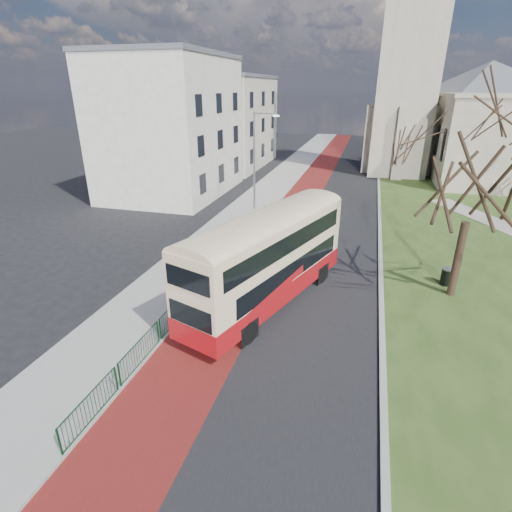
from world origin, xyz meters
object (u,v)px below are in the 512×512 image
(bus, at_px, (268,256))
(winter_tree_near, at_px, (480,157))
(streetlamp, at_px, (256,157))
(litter_bin, at_px, (446,276))

(bus, height_order, winter_tree_near, winter_tree_near)
(streetlamp, relative_size, bus, 0.72)
(winter_tree_near, xyz_separation_m, litter_bin, (-0.11, 1.13, -6.54))
(bus, distance_m, winter_tree_near, 10.57)
(streetlamp, relative_size, litter_bin, 8.42)
(bus, distance_m, litter_bin, 10.14)
(bus, bearing_deg, streetlamp, 126.70)
(streetlamp, distance_m, bus, 16.51)
(streetlamp, height_order, winter_tree_near, winter_tree_near)
(streetlamp, bearing_deg, winter_tree_near, -41.31)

